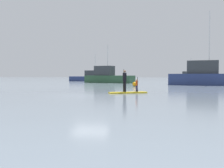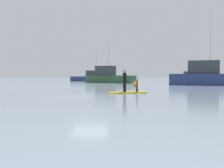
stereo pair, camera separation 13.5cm
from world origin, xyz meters
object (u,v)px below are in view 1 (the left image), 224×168
(paddler_adult, at_px, (125,79))
(mooring_buoy_near, at_px, (135,84))
(paddleboard_near, at_px, (128,93))
(fishing_boat_white_large, at_px, (205,76))
(paddler_child_solo, at_px, (137,84))
(fishing_boat_green_midground, at_px, (108,77))
(trawler_grey_distant, at_px, (90,77))
(motor_boat_small_navy, at_px, (189,78))

(paddler_adult, bearing_deg, mooring_buoy_near, 90.70)
(paddleboard_near, distance_m, paddler_adult, 1.07)
(paddleboard_near, bearing_deg, fishing_boat_white_large, 62.16)
(paddler_child_solo, bearing_deg, fishing_boat_white_large, 63.52)
(paddleboard_near, height_order, mooring_buoy_near, mooring_buoy_near)
(paddler_adult, distance_m, fishing_boat_white_large, 19.39)
(paddler_adult, relative_size, fishing_boat_green_midground, 0.19)
(fishing_boat_green_midground, bearing_deg, fishing_boat_white_large, -27.04)
(paddler_adult, distance_m, trawler_grey_distant, 37.88)
(motor_boat_small_navy, bearing_deg, paddler_child_solo, -104.27)
(fishing_boat_green_midground, height_order, motor_boat_small_navy, fishing_boat_green_midground)
(paddler_child_solo, xyz_separation_m, mooring_buoy_near, (-1.06, 11.29, -0.39))
(paddler_adult, bearing_deg, paddleboard_near, 24.54)
(paddler_child_solo, distance_m, fishing_boat_white_large, 18.60)
(fishing_boat_green_midground, xyz_separation_m, motor_boat_small_navy, (14.89, 7.14, -0.29))
(fishing_boat_white_large, distance_m, trawler_grey_distant, 28.45)
(fishing_boat_green_midground, xyz_separation_m, mooring_buoy_near, (5.81, -13.09, -0.79))
(paddler_child_solo, height_order, fishing_boat_green_midground, fishing_boat_green_midground)
(motor_boat_small_navy, bearing_deg, fishing_boat_green_midground, -154.40)
(paddleboard_near, height_order, motor_boat_small_navy, motor_boat_small_navy)
(motor_boat_small_navy, height_order, trawler_grey_distant, trawler_grey_distant)
(paddler_adult, bearing_deg, motor_boat_small_navy, 74.37)
(paddleboard_near, bearing_deg, fishing_boat_green_midground, 104.15)
(paddleboard_near, bearing_deg, paddler_adult, -155.46)
(fishing_boat_white_large, bearing_deg, trawler_grey_distant, 138.57)
(fishing_boat_white_large, xyz_separation_m, motor_boat_small_navy, (-0.27, 14.88, -0.42))
(fishing_boat_white_large, bearing_deg, mooring_buoy_near, -150.24)
(paddler_child_solo, bearing_deg, paddler_adult, -155.43)
(paddleboard_near, relative_size, fishing_boat_green_midground, 0.32)
(fishing_boat_white_large, relative_size, trawler_grey_distant, 1.17)
(paddler_adult, bearing_deg, trawler_grey_distant, 108.66)
(motor_boat_small_navy, bearing_deg, fishing_boat_white_large, -88.95)
(paddler_adult, relative_size, motor_boat_small_navy, 0.34)
(fishing_boat_white_large, distance_m, motor_boat_small_navy, 14.89)
(paddler_adult, relative_size, paddler_child_solo, 1.52)
(fishing_boat_white_large, relative_size, mooring_buoy_near, 18.16)
(fishing_boat_white_large, bearing_deg, paddleboard_near, -117.84)
(motor_boat_small_navy, relative_size, trawler_grey_distant, 0.59)
(fishing_boat_green_midground, distance_m, trawler_grey_distant, 12.68)
(trawler_grey_distant, bearing_deg, paddler_child_solo, -69.81)
(paddler_adult, xyz_separation_m, motor_boat_small_navy, (8.94, 31.94, -0.29))
(paddleboard_near, xyz_separation_m, paddler_child_solo, (0.66, 0.30, 0.63))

